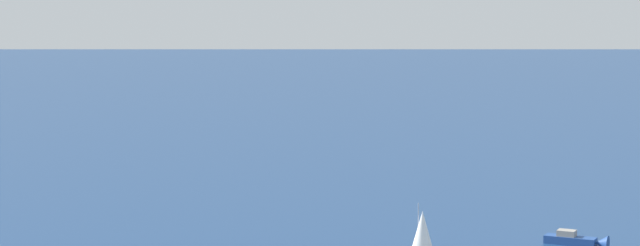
% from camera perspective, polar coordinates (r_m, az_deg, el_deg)
% --- Properties ---
extents(motorboat_mid_cluster, '(10.80, 8.73, 3.24)m').
position_cam_1_polar(motorboat_mid_cluster, '(206.51, 12.92, -5.78)').
color(motorboat_mid_cluster, '#23478C').
rests_on(motorboat_mid_cluster, ground_plane).
extents(sailboat_outer_ring_a, '(8.18, 5.08, 10.20)m').
position_cam_1_polar(sailboat_outer_ring_a, '(186.22, 5.17, -5.77)').
color(sailboat_outer_ring_a, '#9E9993').
rests_on(sailboat_outer_ring_a, ground_plane).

